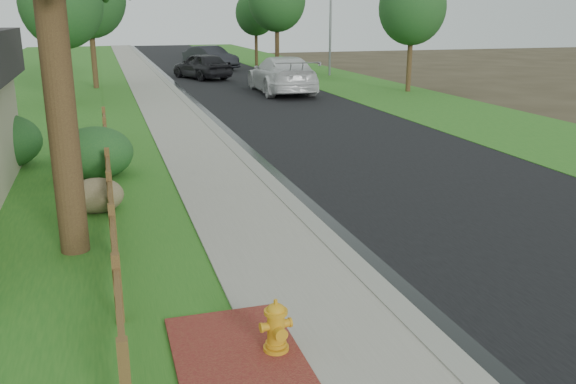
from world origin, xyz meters
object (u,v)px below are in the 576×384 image
object	(u,v)px
fire_hydrant	(276,327)
dark_car_mid	(202,66)
white_suv	(282,75)
ranch_fence	(109,179)
streetlight	(329,10)

from	to	relation	value
fire_hydrant	dark_car_mid	world-z (taller)	dark_car_mid
fire_hydrant	white_suv	world-z (taller)	white_suv
ranch_fence	streetlight	size ratio (longest dim) A/B	2.14
ranch_fence	streetlight	xyz separation A→B (m)	(15.45, 26.98, 3.87)
ranch_fence	fire_hydrant	size ratio (longest dim) A/B	23.46
white_suv	dark_car_mid	bearing A→B (deg)	-68.80
fire_hydrant	streetlight	xyz separation A→B (m)	(13.55, 34.44, 4.06)
streetlight	dark_car_mid	bearing A→B (deg)	176.78
streetlight	fire_hydrant	bearing A→B (deg)	-111.48
streetlight	white_suv	bearing A→B (deg)	-124.94
dark_car_mid	streetlight	world-z (taller)	streetlight
white_suv	streetlight	world-z (taller)	streetlight
white_suv	streetlight	size ratio (longest dim) A/B	0.88
ranch_fence	dark_car_mid	xyz separation A→B (m)	(6.57, 27.48, 0.27)
ranch_fence	fire_hydrant	xyz separation A→B (m)	(1.90, -7.46, -0.19)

